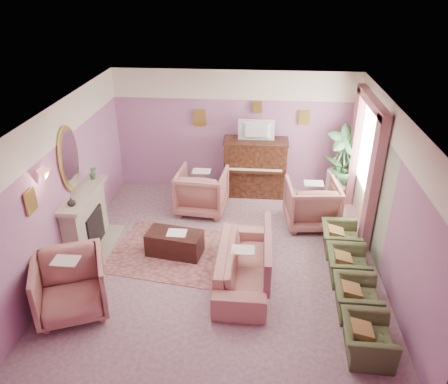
# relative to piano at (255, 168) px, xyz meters

# --- Properties ---
(floor) EXTENTS (5.50, 6.00, 0.01)m
(floor) POSITION_rel_piano_xyz_m (-0.50, -2.68, -0.65)
(floor) COLOR gray
(floor) RESTS_ON ground
(ceiling) EXTENTS (5.50, 6.00, 0.01)m
(ceiling) POSITION_rel_piano_xyz_m (-0.50, -2.68, 2.15)
(ceiling) COLOR #EEEDCC
(ceiling) RESTS_ON wall_back
(wall_back) EXTENTS (5.50, 0.02, 2.80)m
(wall_back) POSITION_rel_piano_xyz_m (-0.50, 0.32, 0.75)
(wall_back) COLOR #825A8A
(wall_back) RESTS_ON floor
(wall_front) EXTENTS (5.50, 0.02, 2.80)m
(wall_front) POSITION_rel_piano_xyz_m (-0.50, -5.68, 0.75)
(wall_front) COLOR #825A8A
(wall_front) RESTS_ON floor
(wall_left) EXTENTS (0.02, 6.00, 2.80)m
(wall_left) POSITION_rel_piano_xyz_m (-3.25, -2.68, 0.75)
(wall_left) COLOR #825A8A
(wall_left) RESTS_ON floor
(wall_right) EXTENTS (0.02, 6.00, 2.80)m
(wall_right) POSITION_rel_piano_xyz_m (2.25, -2.68, 0.75)
(wall_right) COLOR #825A8A
(wall_right) RESTS_ON floor
(picture_rail_band) EXTENTS (5.50, 0.01, 0.65)m
(picture_rail_band) POSITION_rel_piano_xyz_m (-0.50, 0.31, 1.82)
(picture_rail_band) COLOR #F1E5D0
(picture_rail_band) RESTS_ON wall_back
(stripe_panel) EXTENTS (0.01, 3.00, 2.15)m
(stripe_panel) POSITION_rel_piano_xyz_m (2.23, -1.38, 0.42)
(stripe_panel) COLOR #9EA88C
(stripe_panel) RESTS_ON wall_right
(fireplace_surround) EXTENTS (0.30, 1.40, 1.10)m
(fireplace_surround) POSITION_rel_piano_xyz_m (-3.09, -2.48, -0.10)
(fireplace_surround) COLOR #AEA28C
(fireplace_surround) RESTS_ON floor
(fireplace_inset) EXTENTS (0.18, 0.72, 0.68)m
(fireplace_inset) POSITION_rel_piano_xyz_m (-2.99, -2.48, -0.25)
(fireplace_inset) COLOR black
(fireplace_inset) RESTS_ON floor
(fire_ember) EXTENTS (0.06, 0.54, 0.10)m
(fire_ember) POSITION_rel_piano_xyz_m (-2.95, -2.48, -0.43)
(fire_ember) COLOR #E26000
(fire_ember) RESTS_ON floor
(mantel_shelf) EXTENTS (0.40, 1.55, 0.07)m
(mantel_shelf) POSITION_rel_piano_xyz_m (-3.06, -2.48, 0.47)
(mantel_shelf) COLOR #AEA28C
(mantel_shelf) RESTS_ON fireplace_surround
(hearth) EXTENTS (0.55, 1.50, 0.02)m
(hearth) POSITION_rel_piano_xyz_m (-2.89, -2.48, -0.64)
(hearth) COLOR #AEA28C
(hearth) RESTS_ON floor
(mirror_frame) EXTENTS (0.04, 0.72, 1.20)m
(mirror_frame) POSITION_rel_piano_xyz_m (-3.20, -2.48, 1.15)
(mirror_frame) COLOR gold
(mirror_frame) RESTS_ON wall_left
(mirror_glass) EXTENTS (0.01, 0.60, 1.06)m
(mirror_glass) POSITION_rel_piano_xyz_m (-3.17, -2.48, 1.15)
(mirror_glass) COLOR silver
(mirror_glass) RESTS_ON wall_left
(sconce_shade) EXTENTS (0.20, 0.20, 0.16)m
(sconce_shade) POSITION_rel_piano_xyz_m (-3.12, -3.53, 1.33)
(sconce_shade) COLOR #FF957D
(sconce_shade) RESTS_ON wall_left
(piano) EXTENTS (1.40, 0.60, 1.30)m
(piano) POSITION_rel_piano_xyz_m (0.00, 0.00, 0.00)
(piano) COLOR #381D11
(piano) RESTS_ON floor
(piano_keyshelf) EXTENTS (1.30, 0.12, 0.06)m
(piano_keyshelf) POSITION_rel_piano_xyz_m (-0.00, -0.35, 0.07)
(piano_keyshelf) COLOR #381D11
(piano_keyshelf) RESTS_ON piano
(piano_keys) EXTENTS (1.20, 0.08, 0.02)m
(piano_keys) POSITION_rel_piano_xyz_m (0.00, -0.35, 0.11)
(piano_keys) COLOR white
(piano_keys) RESTS_ON piano
(piano_top) EXTENTS (1.45, 0.65, 0.04)m
(piano_top) POSITION_rel_piano_xyz_m (0.00, 0.00, 0.66)
(piano_top) COLOR #381D11
(piano_top) RESTS_ON piano
(television) EXTENTS (0.80, 0.12, 0.48)m
(television) POSITION_rel_piano_xyz_m (0.00, -0.05, 0.95)
(television) COLOR black
(television) RESTS_ON piano
(print_back_left) EXTENTS (0.30, 0.03, 0.38)m
(print_back_left) POSITION_rel_piano_xyz_m (-1.30, 0.28, 1.07)
(print_back_left) COLOR gold
(print_back_left) RESTS_ON wall_back
(print_back_right) EXTENTS (0.26, 0.03, 0.34)m
(print_back_right) POSITION_rel_piano_xyz_m (1.05, 0.28, 1.13)
(print_back_right) COLOR gold
(print_back_right) RESTS_ON wall_back
(print_back_mid) EXTENTS (0.22, 0.03, 0.26)m
(print_back_mid) POSITION_rel_piano_xyz_m (0.00, 0.28, 1.35)
(print_back_mid) COLOR gold
(print_back_mid) RESTS_ON wall_back
(print_left_wall) EXTENTS (0.03, 0.28, 0.36)m
(print_left_wall) POSITION_rel_piano_xyz_m (-3.21, -3.88, 1.07)
(print_left_wall) COLOR gold
(print_left_wall) RESTS_ON wall_left
(window_blind) EXTENTS (0.03, 1.40, 1.80)m
(window_blind) POSITION_rel_piano_xyz_m (2.20, -1.13, 1.05)
(window_blind) COLOR silver
(window_blind) RESTS_ON wall_right
(curtain_left) EXTENTS (0.16, 0.34, 2.60)m
(curtain_left) POSITION_rel_piano_xyz_m (2.12, -2.05, 0.65)
(curtain_left) COLOR #99545F
(curtain_left) RESTS_ON floor
(curtain_right) EXTENTS (0.16, 0.34, 2.60)m
(curtain_right) POSITION_rel_piano_xyz_m (2.12, -0.21, 0.65)
(curtain_right) COLOR #99545F
(curtain_right) RESTS_ON floor
(pelmet) EXTENTS (0.16, 2.20, 0.16)m
(pelmet) POSITION_rel_piano_xyz_m (2.12, -1.13, 1.91)
(pelmet) COLOR #99545F
(pelmet) RESTS_ON wall_right
(mantel_plant) EXTENTS (0.16, 0.16, 0.28)m
(mantel_plant) POSITION_rel_piano_xyz_m (-3.05, -1.93, 0.64)
(mantel_plant) COLOR #3D7B41
(mantel_plant) RESTS_ON mantel_shelf
(mantel_vase) EXTENTS (0.16, 0.16, 0.16)m
(mantel_vase) POSITION_rel_piano_xyz_m (-3.05, -2.98, 0.58)
(mantel_vase) COLOR #F1E5D0
(mantel_vase) RESTS_ON mantel_shelf
(area_rug) EXTENTS (2.74, 2.14, 0.01)m
(area_rug) POSITION_rel_piano_xyz_m (-1.32, -2.57, -0.64)
(area_rug) COLOR #915554
(area_rug) RESTS_ON floor
(coffee_table) EXTENTS (1.07, 0.66, 0.45)m
(coffee_table) POSITION_rel_piano_xyz_m (-1.41, -2.58, -0.43)
(coffee_table) COLOR black
(coffee_table) RESTS_ON floor
(table_paper) EXTENTS (0.35, 0.28, 0.01)m
(table_paper) POSITION_rel_piano_xyz_m (-1.36, -2.58, -0.20)
(table_paper) COLOR white
(table_paper) RESTS_ON coffee_table
(sofa) EXTENTS (0.71, 2.13, 0.86)m
(sofa) POSITION_rel_piano_xyz_m (-0.12, -3.25, -0.22)
(sofa) COLOR #A86C63
(sofa) RESTS_ON floor
(sofa_throw) EXTENTS (0.11, 1.62, 0.59)m
(sofa_throw) POSITION_rel_piano_xyz_m (0.28, -3.25, -0.05)
(sofa_throw) COLOR #99545F
(sofa_throw) RESTS_ON sofa
(floral_armchair_left) EXTENTS (1.01, 1.01, 1.06)m
(floral_armchair_left) POSITION_rel_piano_xyz_m (-1.12, -0.91, -0.12)
(floral_armchair_left) COLOR #A86C63
(floral_armchair_left) RESTS_ON floor
(floral_armchair_right) EXTENTS (1.01, 1.01, 1.06)m
(floral_armchair_right) POSITION_rel_piano_xyz_m (1.19, -1.30, -0.12)
(floral_armchair_right) COLOR #A86C63
(floral_armchair_right) RESTS_ON floor
(floral_armchair_front) EXTENTS (1.01, 1.01, 1.06)m
(floral_armchair_front) POSITION_rel_piano_xyz_m (-2.68, -4.22, -0.12)
(floral_armchair_front) COLOR #A86C63
(floral_armchair_front) RESTS_ON floor
(olive_chair_a) EXTENTS (0.55, 0.79, 0.68)m
(olive_chair_a) POSITION_rel_piano_xyz_m (1.64, -4.70, -0.31)
(olive_chair_a) COLOR #49542F
(olive_chair_a) RESTS_ON floor
(olive_chair_b) EXTENTS (0.55, 0.79, 0.68)m
(olive_chair_b) POSITION_rel_piano_xyz_m (1.64, -3.88, -0.31)
(olive_chair_b) COLOR #49542F
(olive_chair_b) RESTS_ON floor
(olive_chair_c) EXTENTS (0.55, 0.79, 0.68)m
(olive_chair_c) POSITION_rel_piano_xyz_m (1.64, -3.06, -0.31)
(olive_chair_c) COLOR #49542F
(olive_chair_c) RESTS_ON floor
(olive_chair_d) EXTENTS (0.55, 0.79, 0.68)m
(olive_chair_d) POSITION_rel_piano_xyz_m (1.64, -2.24, -0.31)
(olive_chair_d) COLOR #49542F
(olive_chair_d) RESTS_ON floor
(side_table) EXTENTS (0.52, 0.52, 0.70)m
(side_table) POSITION_rel_piano_xyz_m (1.88, -0.11, -0.30)
(side_table) COLOR beige
(side_table) RESTS_ON floor
(side_plant_big) EXTENTS (0.30, 0.30, 0.34)m
(side_plant_big) POSITION_rel_piano_xyz_m (1.88, -0.11, 0.22)
(side_plant_big) COLOR #3D7B41
(side_plant_big) RESTS_ON side_table
(side_plant_small) EXTENTS (0.16, 0.16, 0.28)m
(side_plant_small) POSITION_rel_piano_xyz_m (2.00, -0.21, 0.19)
(side_plant_small) COLOR #3D7B41
(side_plant_small) RESTS_ON side_table
(palm_pot) EXTENTS (0.34, 0.34, 0.34)m
(palm_pot) POSITION_rel_piano_xyz_m (1.91, -0.21, -0.48)
(palm_pot) COLOR #A46041
(palm_pot) RESTS_ON floor
(palm_plant) EXTENTS (0.76, 0.76, 1.44)m
(palm_plant) POSITION_rel_piano_xyz_m (1.91, -0.21, 0.41)
(palm_plant) COLOR #3D7B41
(palm_plant) RESTS_ON palm_pot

